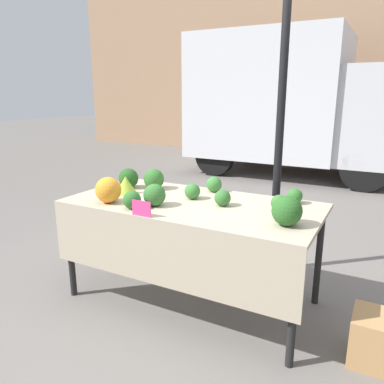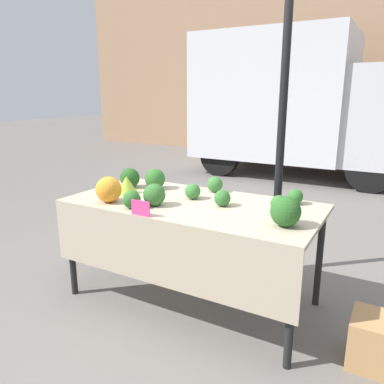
{
  "view_description": "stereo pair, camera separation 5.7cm",
  "coord_description": "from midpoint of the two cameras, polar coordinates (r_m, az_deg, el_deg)",
  "views": [
    {
      "loc": [
        1.28,
        -2.38,
        1.6
      ],
      "look_at": [
        0.0,
        0.0,
        0.89
      ],
      "focal_mm": 35.0,
      "sensor_mm": 36.0,
      "label": 1
    },
    {
      "loc": [
        1.33,
        -2.36,
        1.6
      ],
      "look_at": [
        0.0,
        0.0,
        0.89
      ],
      "focal_mm": 35.0,
      "sensor_mm": 36.0,
      "label": 2
    }
  ],
  "objects": [
    {
      "name": "broccoli_head_2",
      "position": [
        2.65,
        13.7,
        -1.72
      ],
      "size": [
        0.12,
        0.12,
        0.12
      ],
      "color": "#336B2D",
      "rests_on": "market_table"
    },
    {
      "name": "broccoli_head_7",
      "position": [
        3.29,
        -8.97,
        2.14
      ],
      "size": [
        0.17,
        0.17,
        0.17
      ],
      "color": "#23511E",
      "rests_on": "market_table"
    },
    {
      "name": "market_table",
      "position": [
        2.79,
        -0.08,
        -3.75
      ],
      "size": [
        1.89,
        0.93,
        0.81
      ],
      "color": "tan",
      "rests_on": "ground_plane"
    },
    {
      "name": "broccoli_head_0",
      "position": [
        2.68,
        -8.58,
        -1.16
      ],
      "size": [
        0.13,
        0.13,
        0.13
      ],
      "color": "#2D6628",
      "rests_on": "market_table"
    },
    {
      "name": "orange_cauliflower",
      "position": [
        2.86,
        -12.03,
        0.36
      ],
      "size": [
        0.19,
        0.19,
        0.19
      ],
      "color": "orange",
      "rests_on": "market_table"
    },
    {
      "name": "building_facade",
      "position": [
        10.51,
        23.38,
        17.65
      ],
      "size": [
        16.0,
        0.6,
        4.71
      ],
      "color": "#9E7A5B",
      "rests_on": "ground_plane"
    },
    {
      "name": "broccoli_head_3",
      "position": [
        2.36,
        14.75,
        -2.9
      ],
      "size": [
        0.19,
        0.19,
        0.19
      ],
      "color": "#285B23",
      "rests_on": "market_table"
    },
    {
      "name": "broccoli_head_1",
      "position": [
        3.1,
        4.04,
        1.16
      ],
      "size": [
        0.13,
        0.13,
        0.13
      ],
      "color": "#387533",
      "rests_on": "market_table"
    },
    {
      "name": "romanesco_head",
      "position": [
        3.1,
        -9.4,
        1.1
      ],
      "size": [
        0.18,
        0.18,
        0.14
      ],
      "color": "#93B238",
      "rests_on": "market_table"
    },
    {
      "name": "ground_plane",
      "position": [
        3.14,
        0.54,
        -15.89
      ],
      "size": [
        40.0,
        40.0,
        0.0
      ],
      "primitive_type": "plane",
      "color": "slate"
    },
    {
      "name": "broccoli_head_5",
      "position": [
        2.72,
        -5.17,
        -0.43
      ],
      "size": [
        0.16,
        0.16,
        0.16
      ],
      "color": "#336B2D",
      "rests_on": "market_table"
    },
    {
      "name": "broccoli_head_4",
      "position": [
        2.87,
        16.02,
        -0.68
      ],
      "size": [
        0.11,
        0.11,
        0.11
      ],
      "color": "#2D6628",
      "rests_on": "market_table"
    },
    {
      "name": "broccoli_head_9",
      "position": [
        2.89,
        0.66,
        0.11
      ],
      "size": [
        0.12,
        0.12,
        0.12
      ],
      "color": "#387533",
      "rests_on": "market_table"
    },
    {
      "name": "price_sign",
      "position": [
        2.51,
        -7.21,
        -2.47
      ],
      "size": [
        0.15,
        0.01,
        0.11
      ],
      "color": "#E53D84",
      "rests_on": "market_table"
    },
    {
      "name": "parked_truck",
      "position": [
        7.95,
        16.27,
        13.01
      ],
      "size": [
        4.21,
        2.25,
        2.75
      ],
      "color": "silver",
      "rests_on": "ground_plane"
    },
    {
      "name": "broccoli_head_8",
      "position": [
        2.72,
        5.24,
        -0.92
      ],
      "size": [
        0.12,
        0.12,
        0.12
      ],
      "color": "#336B2D",
      "rests_on": "market_table"
    },
    {
      "name": "tent_pole",
      "position": [
        3.31,
        13.93,
        8.49
      ],
      "size": [
        0.07,
        0.07,
        2.53
      ],
      "color": "black",
      "rests_on": "ground_plane"
    },
    {
      "name": "broccoli_head_6",
      "position": [
        3.21,
        -5.16,
        2.01
      ],
      "size": [
        0.17,
        0.17,
        0.17
      ],
      "color": "#2D6628",
      "rests_on": "market_table"
    }
  ]
}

